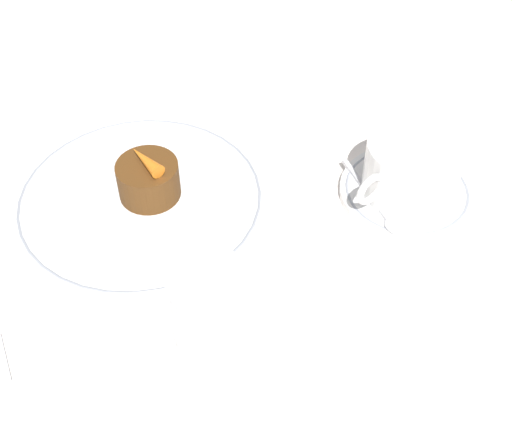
# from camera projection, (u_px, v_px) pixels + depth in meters

# --- Properties ---
(ground_plane) EXTENTS (3.00, 3.00, 0.00)m
(ground_plane) POSITION_uv_depth(u_px,v_px,m) (151.00, 216.00, 0.72)
(ground_plane) COLOR white
(dinner_plate) EXTENTS (0.26, 0.26, 0.01)m
(dinner_plate) POSITION_uv_depth(u_px,v_px,m) (138.00, 203.00, 0.72)
(dinner_plate) COLOR white
(dinner_plate) RESTS_ON ground_plane
(saucer) EXTENTS (0.14, 0.14, 0.01)m
(saucer) POSITION_uv_depth(u_px,v_px,m) (406.00, 192.00, 0.73)
(saucer) COLOR white
(saucer) RESTS_ON ground_plane
(coffee_cup) EXTENTS (0.12, 0.10, 0.06)m
(coffee_cup) POSITION_uv_depth(u_px,v_px,m) (412.00, 166.00, 0.71)
(coffee_cup) COLOR white
(coffee_cup) RESTS_ON saucer
(spoon) EXTENTS (0.04, 0.11, 0.00)m
(spoon) POSITION_uv_depth(u_px,v_px,m) (377.00, 204.00, 0.71)
(spoon) COLOR silver
(spoon) RESTS_ON saucer
(wine_glass) EXTENTS (0.07, 0.07, 0.11)m
(wine_glass) POSITION_uv_depth(u_px,v_px,m) (211.00, 310.00, 0.55)
(wine_glass) COLOR silver
(wine_glass) RESTS_ON ground_plane
(dessert_cake) EXTENTS (0.06, 0.06, 0.04)m
(dessert_cake) POSITION_uv_depth(u_px,v_px,m) (149.00, 180.00, 0.70)
(dessert_cake) COLOR #563314
(dessert_cake) RESTS_ON dinner_plate
(carrot_garnish) EXTENTS (0.02, 0.05, 0.01)m
(carrot_garnish) POSITION_uv_depth(u_px,v_px,m) (145.00, 160.00, 0.69)
(carrot_garnish) COLOR orange
(carrot_garnish) RESTS_ON dessert_cake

